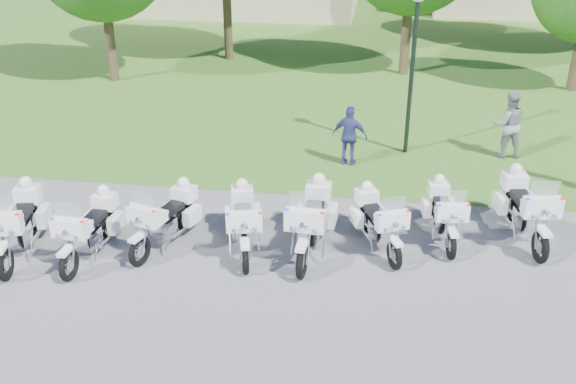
# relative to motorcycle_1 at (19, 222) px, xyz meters

# --- Properties ---
(ground) EXTENTS (100.00, 100.00, 0.00)m
(ground) POSITION_rel_motorcycle_1_xyz_m (4.50, 0.46, -0.70)
(ground) COLOR #5A5A5F
(ground) RESTS_ON ground
(grass_lawn) EXTENTS (100.00, 48.00, 0.01)m
(grass_lawn) POSITION_rel_motorcycle_1_xyz_m (4.50, 27.46, -0.69)
(grass_lawn) COLOR #396620
(grass_lawn) RESTS_ON ground
(motorcycle_1) EXTENTS (1.12, 2.45, 1.66)m
(motorcycle_1) POSITION_rel_motorcycle_1_xyz_m (0.00, 0.00, 0.00)
(motorcycle_1) COLOR black
(motorcycle_1) RESTS_ON ground
(motorcycle_2) EXTENTS (0.82, 2.29, 1.54)m
(motorcycle_2) POSITION_rel_motorcycle_1_xyz_m (1.49, 0.10, -0.05)
(motorcycle_2) COLOR black
(motorcycle_2) RESTS_ON ground
(motorcycle_3) EXTENTS (1.17, 2.21, 1.53)m
(motorcycle_3) POSITION_rel_motorcycle_1_xyz_m (2.88, 0.74, -0.05)
(motorcycle_3) COLOR black
(motorcycle_3) RESTS_ON ground
(motorcycle_4) EXTENTS (1.09, 2.27, 1.55)m
(motorcycle_4) POSITION_rel_motorcycle_1_xyz_m (4.53, 0.81, -0.05)
(motorcycle_4) COLOR black
(motorcycle_4) RESTS_ON ground
(motorcycle_5) EXTENTS (0.93, 2.56, 1.72)m
(motorcycle_5) POSITION_rel_motorcycle_1_xyz_m (5.94, 0.92, 0.02)
(motorcycle_5) COLOR black
(motorcycle_5) RESTS_ON ground
(motorcycle_6) EXTENTS (1.25, 2.06, 1.47)m
(motorcycle_6) POSITION_rel_motorcycle_1_xyz_m (7.29, 1.28, -0.08)
(motorcycle_6) COLOR black
(motorcycle_6) RESTS_ON ground
(motorcycle_7) EXTENTS (0.87, 2.15, 1.44)m
(motorcycle_7) POSITION_rel_motorcycle_1_xyz_m (8.68, 1.87, -0.09)
(motorcycle_7) COLOR black
(motorcycle_7) RESTS_ON ground
(motorcycle_8) EXTENTS (1.07, 2.50, 1.69)m
(motorcycle_8) POSITION_rel_motorcycle_1_xyz_m (10.39, 2.14, 0.01)
(motorcycle_8) COLOR black
(motorcycle_8) RESTS_ON ground
(lamp_post) EXTENTS (0.44, 0.44, 4.62)m
(lamp_post) POSITION_rel_motorcycle_1_xyz_m (8.01, 6.68, 2.75)
(lamp_post) COLOR black
(lamp_post) RESTS_ON ground
(bystander_b) EXTENTS (1.01, 0.84, 1.89)m
(bystander_b) POSITION_rel_motorcycle_1_xyz_m (10.74, 6.77, 0.25)
(bystander_b) COLOR gray
(bystander_b) RESTS_ON ground
(bystander_c) EXTENTS (1.03, 0.61, 1.65)m
(bystander_c) POSITION_rel_motorcycle_1_xyz_m (6.45, 5.55, 0.13)
(bystander_c) COLOR navy
(bystander_c) RESTS_ON ground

